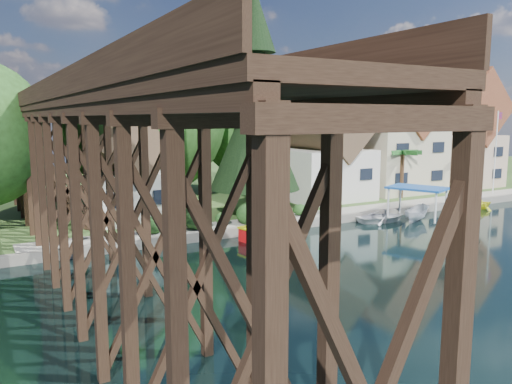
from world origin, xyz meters
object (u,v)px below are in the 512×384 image
Objects in this scene: shed at (129,174)px; palm_tree at (402,154)px; tugboat at (269,228)px; boat_white_a at (382,216)px; house_center at (389,132)px; flagpole at (497,143)px; boat_canopy at (417,207)px; conifer at (255,109)px; house_right at (453,137)px; trestle_bridge at (80,168)px; boat_yellow at (480,202)px; house_left at (319,148)px.

palm_tree is (24.60, -2.29, 0.77)m from shed.
boat_white_a is (10.49, 0.63, -0.35)m from tugboat.
house_center is 23.47m from tugboat.
tugboat is (-17.92, -6.00, -3.83)m from palm_tree.
boat_canopy is at bearing -164.96° from flagpole.
house_center is 27.20m from shed.
conifer is at bearing 175.76° from flagpole.
house_right is at bearing -3.18° from house_center.
trestle_bridge is 10.86× the size of boat_white_a.
boat_yellow is (8.69, 0.88, -0.48)m from boat_canopy.
shed is at bearing 82.93° from boat_yellow.
boat_canopy is at bearing -111.13° from boat_white_a.
boat_canopy is at bearing -124.51° from house_center.
conifer is (8.68, -2.95, 4.68)m from shed.
house_right is 2.55× the size of boat_canopy.
boat_canopy reaches higher than tugboat.
trestle_bridge reaches higher than palm_tree.
house_right is 1.59× the size of shed.
house_left is 11.22m from boat_canopy.
boat_yellow is at bearing -85.75° from boat_white_a.
flagpole is at bearing -74.83° from boat_white_a.
house_right reaches higher than flagpole.
flagpole is at bearing 7.05° from tugboat.
tugboat is at bearing -110.48° from conifer.
conifer is 26.04m from flagpole.
boat_canopy is (12.84, -0.58, 0.37)m from tugboat.
house_right is 20.02m from boat_canopy.
shed is 2.06× the size of tugboat.
house_left is 2.35× the size of palm_tree.
tugboat is (-2.00, -5.35, -7.73)m from conifer.
conifer is at bearing -154.48° from house_left.
boat_yellow is at bearing -14.49° from conifer.
boat_yellow is (11.05, -0.33, 0.23)m from boat_white_a.
shed reaches higher than boat_yellow.
conifer reaches higher than boat_white_a.
conifer is 16.41m from palm_tree.
flagpole is at bearing -21.12° from house_left.
house_right is at bearing -58.09° from boat_white_a.
shed reaches higher than palm_tree.
tugboat reaches higher than boat_yellow.
flagpole is 1.64× the size of boat_canopy.
palm_tree is at bearing -161.58° from house_right.
flagpole is at bearing -14.58° from palm_tree.
boat_white_a is at bearing -170.77° from flagpole.
trestle_bridge is at bearing -118.19° from shed.
conifer reaches higher than tugboat.
shed is at bearing 155.55° from boat_canopy.
flagpole is at bearing -42.58° from house_center.
boat_yellow is (-7.79, -9.50, -5.12)m from house_right.
boat_yellow is (19.54, -5.05, -7.85)m from conifer.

